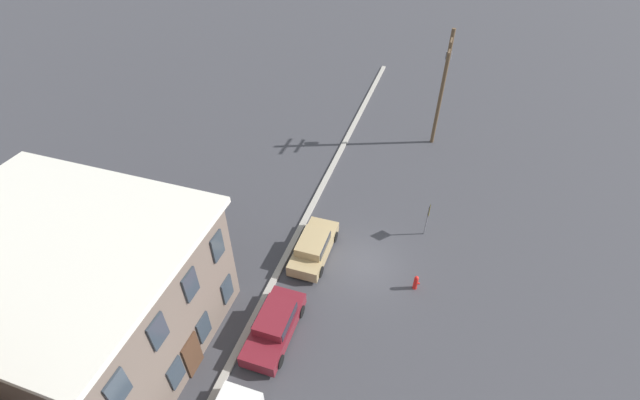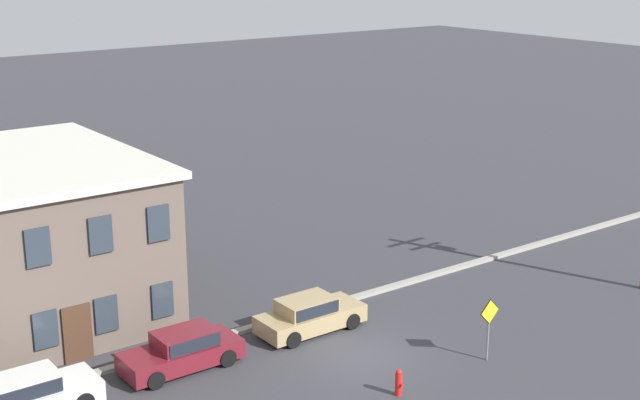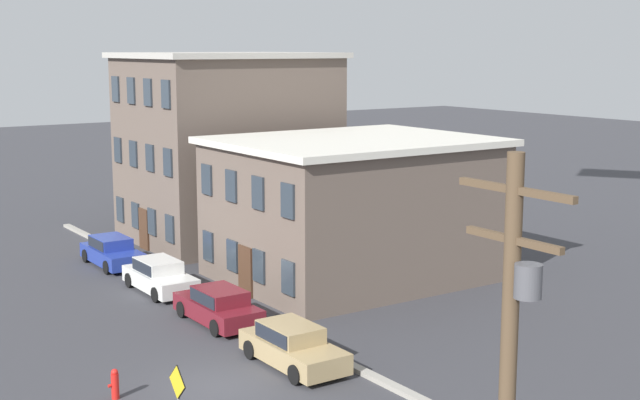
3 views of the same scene
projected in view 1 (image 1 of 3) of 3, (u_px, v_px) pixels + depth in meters
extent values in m
plane|color=#38383D|center=(364.00, 264.00, 24.88)|extent=(200.00, 200.00, 0.00)
cube|color=#9E998E|center=(291.00, 246.00, 25.89)|extent=(56.00, 0.36, 0.16)
cube|color=#66564C|center=(72.00, 295.00, 19.36)|extent=(9.30, 11.46, 6.27)
cube|color=silver|center=(41.00, 244.00, 17.24)|extent=(9.80, 11.96, 0.30)
cube|color=#2D3842|center=(118.00, 389.00, 14.45)|extent=(0.90, 0.10, 1.40)
cube|color=#2D3842|center=(176.00, 373.00, 18.17)|extent=(0.90, 0.10, 1.40)
cube|color=#2D3842|center=(158.00, 331.00, 16.14)|extent=(0.90, 0.10, 1.40)
cube|color=#2D3842|center=(204.00, 328.00, 19.85)|extent=(0.90, 0.10, 1.40)
cube|color=#2D3842|center=(191.00, 285.00, 17.83)|extent=(0.90, 0.10, 1.40)
cube|color=#2D3842|center=(227.00, 289.00, 21.54)|extent=(0.90, 0.10, 1.40)
cube|color=#2D3842|center=(217.00, 246.00, 19.51)|extent=(0.90, 0.10, 1.40)
cube|color=#472D1E|center=(193.00, 355.00, 19.31)|extent=(1.10, 0.10, 2.20)
cube|color=maroon|center=(274.00, 328.00, 21.02)|extent=(4.40, 1.80, 0.70)
cube|color=maroon|center=(275.00, 317.00, 20.76)|extent=(2.20, 1.51, 0.55)
cube|color=#1E232D|center=(275.00, 317.00, 20.76)|extent=(2.02, 1.58, 0.48)
cylinder|color=black|center=(279.00, 361.00, 19.90)|extent=(0.66, 0.22, 0.66)
cylinder|color=black|center=(246.00, 351.00, 20.30)|extent=(0.66, 0.22, 0.66)
cylinder|color=black|center=(301.00, 311.00, 22.00)|extent=(0.66, 0.22, 0.66)
cylinder|color=black|center=(270.00, 303.00, 22.40)|extent=(0.66, 0.22, 0.66)
cube|color=tan|center=(314.00, 248.00, 25.15)|extent=(4.40, 1.80, 0.70)
cube|color=tan|center=(313.00, 243.00, 24.60)|extent=(2.20, 1.51, 0.55)
cube|color=#1E232D|center=(313.00, 243.00, 24.60)|extent=(2.02, 1.58, 0.48)
cylinder|color=black|center=(308.00, 231.00, 26.53)|extent=(0.66, 0.22, 0.66)
cylinder|color=black|center=(335.00, 237.00, 26.13)|extent=(0.66, 0.22, 0.66)
cylinder|color=black|center=(292.00, 264.00, 24.42)|extent=(0.66, 0.22, 0.66)
cylinder|color=black|center=(320.00, 272.00, 24.02)|extent=(0.66, 0.22, 0.66)
cylinder|color=slate|center=(427.00, 220.00, 26.06)|extent=(0.08, 0.08, 2.27)
cube|color=yellow|center=(429.00, 211.00, 25.53)|extent=(0.91, 0.03, 0.91)
cube|color=black|center=(429.00, 211.00, 25.53)|extent=(0.98, 0.02, 0.98)
cylinder|color=brown|center=(442.00, 90.00, 31.99)|extent=(0.28, 0.28, 9.07)
cube|color=brown|center=(452.00, 37.00, 29.44)|extent=(2.40, 0.12, 0.12)
cube|color=brown|center=(450.00, 49.00, 29.96)|extent=(2.00, 0.12, 0.12)
cylinder|color=#515156|center=(449.00, 55.00, 30.60)|extent=(0.44, 0.44, 0.55)
cylinder|color=red|center=(415.00, 283.00, 23.30)|extent=(0.24, 0.24, 0.80)
sphere|color=red|center=(417.00, 278.00, 23.01)|extent=(0.22, 0.22, 0.22)
cylinder|color=red|center=(419.00, 283.00, 23.23)|extent=(0.10, 0.12, 0.10)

